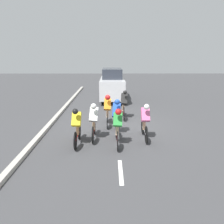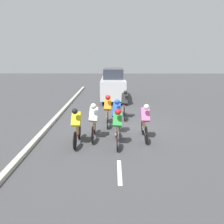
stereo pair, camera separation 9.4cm
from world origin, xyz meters
name	(u,v)px [view 2 (the right image)]	position (x,y,z in m)	size (l,w,h in m)	color
ground_plane	(117,127)	(0.00, 0.00, 0.00)	(60.00, 60.00, 0.00)	#424244
lane_stripe_near	(120,172)	(0.00, 4.06, 0.00)	(0.12, 1.40, 0.01)	white
lane_stripe_mid	(117,133)	(0.00, 0.86, 0.00)	(0.12, 1.40, 0.01)	white
lane_stripe_far	(116,114)	(0.00, -2.34, 0.00)	(0.12, 1.40, 0.01)	white
curb	(43,132)	(3.20, 0.86, 0.07)	(0.20, 26.43, 0.14)	#B7B2A8
cyclist_green	(117,126)	(0.04, 2.16, 0.77)	(0.35, 1.72, 1.47)	black
cyclist_pink	(145,121)	(-1.06, 1.53, 0.78)	(0.32, 1.71, 1.49)	black
cyclist_orange	(108,109)	(0.44, -0.22, 0.81)	(0.35, 1.73, 1.53)	black
cyclist_blue	(116,115)	(0.06, 0.92, 0.82)	(0.37, 1.63, 1.56)	black
cyclist_white	(94,120)	(0.96, 1.53, 0.80)	(0.36, 1.67, 1.52)	black
cyclist_black	(124,104)	(-0.40, -1.42, 0.79)	(0.37, 1.68, 1.54)	black
cyclist_yellow	(76,125)	(1.54, 2.09, 0.76)	(0.33, 1.68, 1.47)	black
support_car	(113,85)	(0.18, -6.39, 1.14)	(1.70, 4.50, 2.31)	black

